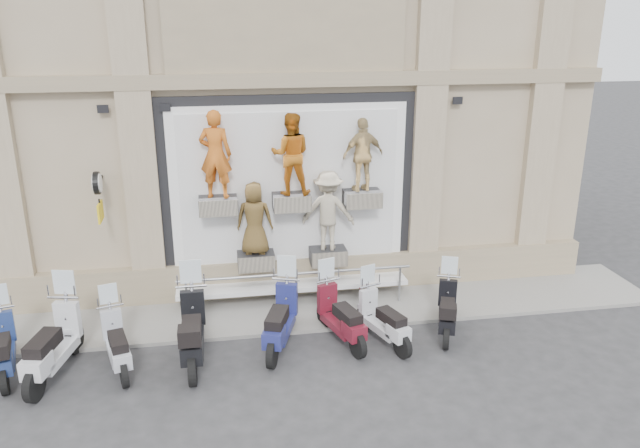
% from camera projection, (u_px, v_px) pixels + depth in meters
% --- Properties ---
extents(ground, '(90.00, 90.00, 0.00)m').
position_uv_depth(ground, '(311.00, 360.00, 11.65)').
color(ground, '#2C2C2F').
rests_on(ground, ground).
extents(sidewalk, '(16.00, 2.20, 0.08)m').
position_uv_depth(sidewalk, '(296.00, 308.00, 13.60)').
color(sidewalk, gray).
rests_on(sidewalk, ground).
extents(building, '(14.00, 8.60, 12.00)m').
position_uv_depth(building, '(268.00, 19.00, 16.26)').
color(building, tan).
rests_on(building, ground).
extents(shop_vitrine, '(5.60, 0.93, 4.30)m').
position_uv_depth(shop_vitrine, '(293.00, 196.00, 13.45)').
color(shop_vitrine, black).
rests_on(shop_vitrine, ground).
extents(guard_rail, '(5.06, 0.10, 0.93)m').
position_uv_depth(guard_rail, '(296.00, 292.00, 13.37)').
color(guard_rail, '#9EA0A5').
rests_on(guard_rail, ground).
extents(clock_sign_bracket, '(0.10, 0.80, 1.02)m').
position_uv_depth(clock_sign_bracket, '(98.00, 190.00, 12.43)').
color(clock_sign_bracket, black).
rests_on(clock_sign_bracket, ground).
extents(scooter_a, '(0.96, 1.92, 1.50)m').
position_uv_depth(scooter_a, '(1.00, 337.00, 10.96)').
color(scooter_a, navy).
rests_on(scooter_a, ground).
extents(scooter_b, '(1.08, 2.22, 1.74)m').
position_uv_depth(scooter_b, '(51.00, 332.00, 10.89)').
color(scooter_b, '#B9BAC0').
rests_on(scooter_b, ground).
extents(scooter_c, '(0.97, 1.84, 1.44)m').
position_uv_depth(scooter_c, '(116.00, 333.00, 11.15)').
color(scooter_c, '#A1A4AF').
rests_on(scooter_c, ground).
extents(scooter_d, '(0.64, 2.15, 1.75)m').
position_uv_depth(scooter_d, '(192.00, 319.00, 11.33)').
color(scooter_d, black).
rests_on(scooter_d, ground).
extents(scooter_e, '(1.20, 2.11, 1.64)m').
position_uv_depth(scooter_e, '(280.00, 308.00, 11.85)').
color(scooter_e, navy).
rests_on(scooter_e, ground).
extents(scooter_f, '(1.07, 1.96, 1.53)m').
position_uv_depth(scooter_f, '(341.00, 306.00, 12.07)').
color(scooter_f, '#560E1B').
rests_on(scooter_f, ground).
extents(scooter_g, '(1.08, 1.84, 1.43)m').
position_uv_depth(scooter_g, '(384.00, 310.00, 12.03)').
color(scooter_g, '#B0B2B8').
rests_on(scooter_g, ground).
extents(scooter_h, '(1.11, 1.83, 1.43)m').
position_uv_depth(scooter_h, '(448.00, 300.00, 12.42)').
color(scooter_h, black).
rests_on(scooter_h, ground).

